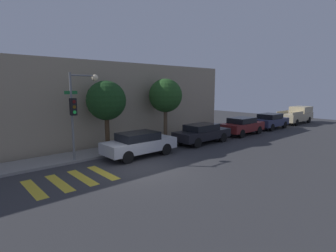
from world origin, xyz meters
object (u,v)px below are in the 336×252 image
object	(u,v)px
sedan_middle	(202,133)
sedan_tail_of_row	(270,121)
sedan_near_corner	(139,143)
tree_midblock	(165,96)
tree_near_corner	(106,101)
pickup_truck	(296,115)
traffic_light_pole	(78,102)
sedan_far_end	(242,126)

from	to	relation	value
sedan_middle	sedan_tail_of_row	distance (m)	10.14
sedan_near_corner	tree_midblock	bearing A→B (deg)	29.43
tree_near_corner	sedan_tail_of_row	bearing A→B (deg)	-7.78
sedan_tail_of_row	tree_near_corner	xyz separation A→B (m)	(-16.60, 2.27, 2.43)
sedan_near_corner	tree_near_corner	size ratio (longest dim) A/B	0.99
sedan_middle	pickup_truck	bearing A→B (deg)	-0.00
sedan_middle	sedan_tail_of_row	xyz separation A→B (m)	(10.14, 0.00, 0.04)
sedan_middle	tree_midblock	bearing A→B (deg)	124.96
sedan_tail_of_row	sedan_middle	bearing A→B (deg)	-180.00
traffic_light_pole	sedan_near_corner	bearing A→B (deg)	-22.57
tree_near_corner	tree_midblock	world-z (taller)	tree_midblock
tree_near_corner	sedan_near_corner	bearing A→B (deg)	-69.48
traffic_light_pole	tree_midblock	bearing A→B (deg)	8.07
pickup_truck	tree_near_corner	distance (m)	22.87
sedan_near_corner	sedan_far_end	bearing A→B (deg)	0.00
sedan_near_corner	tree_midblock	size ratio (longest dim) A/B	0.94
sedan_near_corner	tree_near_corner	world-z (taller)	tree_near_corner
tree_midblock	traffic_light_pole	bearing A→B (deg)	-171.93
sedan_far_end	traffic_light_pole	bearing A→B (deg)	174.78
sedan_middle	sedan_far_end	world-z (taller)	sedan_far_end
sedan_tail_of_row	sedan_near_corner	bearing A→B (deg)	-180.00
sedan_tail_of_row	pickup_truck	world-z (taller)	pickup_truck
sedan_far_end	pickup_truck	bearing A→B (deg)	-0.00
sedan_near_corner	sedan_middle	distance (m)	5.61
traffic_light_pole	tree_near_corner	bearing A→B (deg)	24.50
sedan_tail_of_row	pickup_truck	distance (m)	6.04
sedan_middle	sedan_far_end	distance (m)	5.21
sedan_far_end	tree_midblock	bearing A→B (deg)	161.55
sedan_far_end	tree_near_corner	size ratio (longest dim) A/B	0.96
pickup_truck	sedan_tail_of_row	bearing A→B (deg)	180.00
sedan_middle	tree_midblock	distance (m)	3.84
sedan_far_end	tree_near_corner	xyz separation A→B (m)	(-11.67, 2.27, 2.43)
sedan_far_end	sedan_middle	bearing A→B (deg)	180.00
sedan_middle	sedan_tail_of_row	bearing A→B (deg)	0.00
traffic_light_pole	pickup_truck	xyz separation A→B (m)	(24.84, -1.27, -2.33)
pickup_truck	sedan_near_corner	bearing A→B (deg)	180.00
sedan_middle	pickup_truck	distance (m)	16.19
tree_near_corner	tree_midblock	distance (m)	4.87
sedan_middle	tree_midblock	world-z (taller)	tree_midblock
sedan_tail_of_row	tree_midblock	bearing A→B (deg)	169.06
sedan_middle	tree_near_corner	world-z (taller)	tree_near_corner
sedan_far_end	sedan_tail_of_row	xyz separation A→B (m)	(4.93, 0.00, 0.00)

